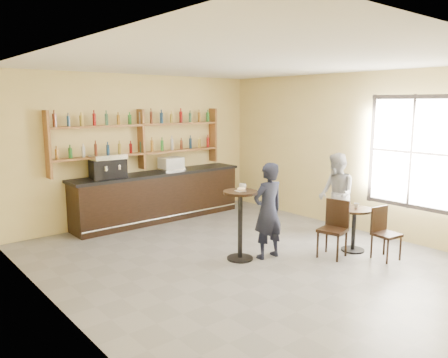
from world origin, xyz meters
TOP-DOWN VIEW (x-y plane):
  - floor at (0.00, 0.00)m, footprint 7.00×7.00m
  - ceiling at (0.00, 0.00)m, footprint 7.00×7.00m
  - wall_back at (0.00, 3.50)m, footprint 7.00×0.00m
  - wall_left at (-3.00, 0.00)m, footprint 0.00×7.00m
  - wall_right at (3.00, 0.00)m, footprint 0.00×7.00m
  - window_pane at (2.99, -1.20)m, footprint 0.00×2.00m
  - window_frame at (2.99, -1.20)m, footprint 0.04×1.70m
  - shelf_unit at (0.00, 3.37)m, footprint 4.00×0.26m
  - liquor_bottles at (0.00, 3.37)m, footprint 3.68×0.10m
  - bar_counter at (0.28, 3.15)m, footprint 4.00×0.78m
  - espresso_machine at (-0.91, 3.15)m, footprint 0.73×0.53m
  - pastry_case at (0.61, 3.15)m, footprint 0.55×0.46m
  - pedestal_table at (-0.03, 0.11)m, footprint 0.68×0.68m
  - napkin at (-0.03, 0.11)m, footprint 0.16×0.16m
  - donut at (-0.02, 0.10)m, footprint 0.18×0.18m
  - cup_pedestal at (0.11, 0.21)m, footprint 0.13×0.13m
  - man_main at (0.38, -0.12)m, footprint 0.62×0.43m
  - cafe_table at (1.79, -0.86)m, footprint 0.79×0.79m
  - cup_cafe at (1.84, -0.86)m, footprint 0.12×0.12m
  - chair_west at (1.24, -0.81)m, footprint 0.50×0.50m
  - chair_south at (1.84, -1.46)m, footprint 0.43×0.43m
  - patron_second at (2.37, -0.05)m, footprint 0.95×1.00m

SIDE VIEW (x-z plane):
  - floor at x=0.00m, z-range 0.00..0.00m
  - cafe_table at x=1.79m, z-range 0.00..0.77m
  - chair_south at x=1.84m, z-range 0.00..0.88m
  - chair_west at x=1.24m, z-range 0.00..0.97m
  - bar_counter at x=0.28m, z-range 0.00..1.08m
  - pedestal_table at x=-0.03m, z-range 0.00..1.17m
  - man_main at x=0.38m, z-range 0.00..1.63m
  - cup_cafe at x=1.84m, z-range 0.77..0.86m
  - patron_second at x=2.37m, z-range 0.00..1.63m
  - napkin at x=-0.03m, z-range 1.17..1.17m
  - donut at x=-0.02m, z-range 1.17..1.22m
  - cup_pedestal at x=0.11m, z-range 1.17..1.26m
  - pastry_case at x=0.61m, z-range 1.08..1.38m
  - espresso_machine at x=-0.91m, z-range 1.08..1.57m
  - wall_back at x=0.00m, z-range -1.90..5.10m
  - wall_left at x=-3.00m, z-range -1.90..5.10m
  - wall_right at x=3.00m, z-range -1.90..5.10m
  - window_frame at x=2.99m, z-range 0.65..2.75m
  - window_pane at x=2.99m, z-range 0.70..2.70m
  - shelf_unit at x=0.00m, z-range 1.11..2.51m
  - liquor_bottles at x=0.00m, z-range 1.48..2.48m
  - ceiling at x=0.00m, z-range 3.20..3.20m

